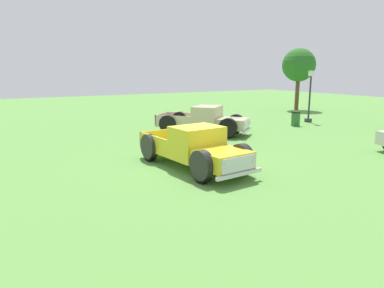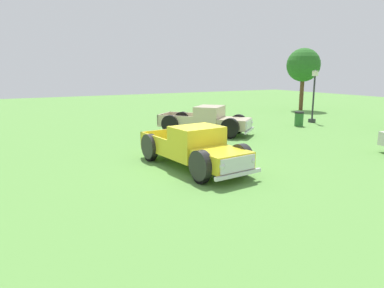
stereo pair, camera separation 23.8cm
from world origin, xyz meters
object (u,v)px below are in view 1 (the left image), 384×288
at_px(pickup_truck_foreground, 198,149).
at_px(pickup_truck_behind_left, 208,121).
at_px(lamp_post_near, 310,95).
at_px(trash_can, 296,119).
at_px(oak_tree_east, 299,65).

bearing_deg(pickup_truck_foreground, pickup_truck_behind_left, 144.39).
bearing_deg(lamp_post_near, trash_can, -69.37).
height_order(pickup_truck_behind_left, oak_tree_east, oak_tree_east).
bearing_deg(oak_tree_east, trash_can, -46.51).
xyz_separation_m(pickup_truck_behind_left, trash_can, (0.28, 6.71, -0.29)).
distance_m(lamp_post_near, trash_can, 2.64).
bearing_deg(trash_can, pickup_truck_behind_left, -92.40).
xyz_separation_m(trash_can, oak_tree_east, (-6.91, 7.29, 3.56)).
bearing_deg(pickup_truck_behind_left, lamp_post_near, 93.25).
bearing_deg(pickup_truck_behind_left, oak_tree_east, 115.35).
height_order(pickup_truck_behind_left, trash_can, pickup_truck_behind_left).
height_order(lamp_post_near, oak_tree_east, oak_tree_east).
relative_size(pickup_truck_behind_left, lamp_post_near, 1.44).
relative_size(trash_can, oak_tree_east, 0.17).
bearing_deg(pickup_truck_behind_left, trash_can, 87.60).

